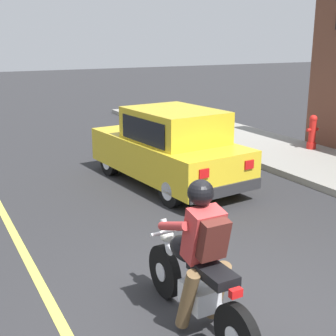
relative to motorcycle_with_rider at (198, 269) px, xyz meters
name	(u,v)px	position (x,y,z in m)	size (l,w,h in m)	color
ground_plane	(248,319)	(0.55, -0.14, -0.68)	(80.00, 80.00, 0.00)	#2B2B2D
lane_stripe	(21,246)	(-1.25, 2.86, -0.67)	(0.12, 19.80, 0.01)	#D1C64C
motorcycle_with_rider	(198,269)	(0.00, 0.00, 0.00)	(0.56, 2.02, 1.62)	black
car_hatchback	(169,148)	(2.08, 4.52, 0.09)	(2.00, 3.92, 1.57)	black
fire_hydrant	(312,132)	(6.54, 5.06, -0.11)	(0.36, 0.24, 0.88)	red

